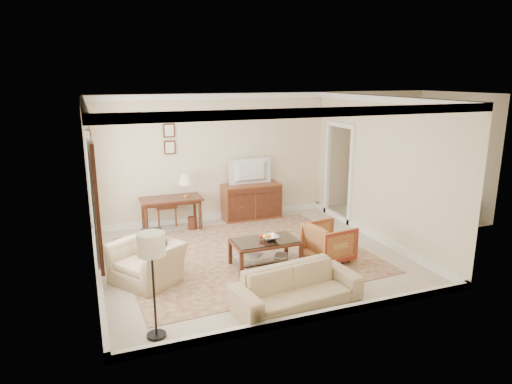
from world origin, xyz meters
TOP-DOWN VIEW (x-y plane):
  - room_shell at (0.00, 0.00)m, footprint 5.51×5.01m
  - annex_bedroom at (4.49, 1.15)m, footprint 3.00×2.70m
  - window_front at (-2.70, -0.70)m, footprint 0.12×1.56m
  - window_rear at (-2.70, 0.90)m, footprint 0.12×1.56m
  - doorway at (2.71, 1.50)m, footprint 0.10×1.12m
  - rug at (-0.07, 0.12)m, footprint 4.57×3.97m
  - writing_desk at (-1.09, 2.07)m, footprint 1.31×0.65m
  - desk_chair at (-1.16, 2.42)m, footprint 0.54×0.54m
  - desk_lamp at (-0.76, 2.07)m, footprint 0.32×0.32m
  - framed_prints at (-0.99, 2.47)m, footprint 0.25×0.04m
  - sideboard at (0.81, 2.21)m, footprint 1.36×0.52m
  - tv at (0.81, 2.19)m, footprint 0.97×0.56m
  - coffee_table at (0.07, -0.50)m, footprint 1.16×0.68m
  - fruit_bowl at (0.15, -0.52)m, footprint 0.42×0.42m
  - book_a at (-0.18, -0.40)m, footprint 0.25×0.19m
  - book_b at (0.25, -0.51)m, footprint 0.25×0.17m
  - striped_armchair at (1.24, -0.67)m, footprint 0.79×0.83m
  - club_armchair at (-1.96, -0.40)m, footprint 1.13×1.23m
  - backpack at (-1.84, -0.30)m, footprint 0.36×0.39m
  - sofa at (-0.04, -1.98)m, footprint 1.96×0.79m
  - floor_lamp at (-2.09, -2.10)m, footprint 0.35×0.35m

SIDE VIEW (x-z plane):
  - rug at x=-0.07m, z-range 0.00..0.01m
  - book_b at x=0.25m, z-range 0.00..0.38m
  - book_a at x=-0.18m, z-range 0.00..0.38m
  - annex_bedroom at x=4.49m, z-range -1.11..1.79m
  - sofa at x=-0.04m, z-range 0.00..0.75m
  - coffee_table at x=0.07m, z-range 0.13..0.62m
  - striped_armchair at x=1.24m, z-range 0.00..0.76m
  - sideboard at x=0.81m, z-range 0.00..0.83m
  - club_armchair at x=-1.96m, z-range 0.00..0.90m
  - desk_chair at x=-1.16m, z-range 0.00..1.05m
  - fruit_bowl at x=0.15m, z-range 0.49..0.59m
  - writing_desk at x=-1.09m, z-range 0.25..0.96m
  - backpack at x=-1.84m, z-range 0.49..0.89m
  - desk_lamp at x=-0.76m, z-range 0.71..1.21m
  - doorway at x=2.71m, z-range -0.05..2.20m
  - floor_lamp at x=-2.09m, z-range 0.46..1.87m
  - tv at x=0.81m, z-range 1.26..1.38m
  - window_front at x=-2.70m, z-range 0.65..2.45m
  - window_rear at x=-2.70m, z-range 0.65..2.45m
  - framed_prints at x=-0.99m, z-range 1.60..2.28m
  - room_shell at x=0.00m, z-range 1.02..3.93m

